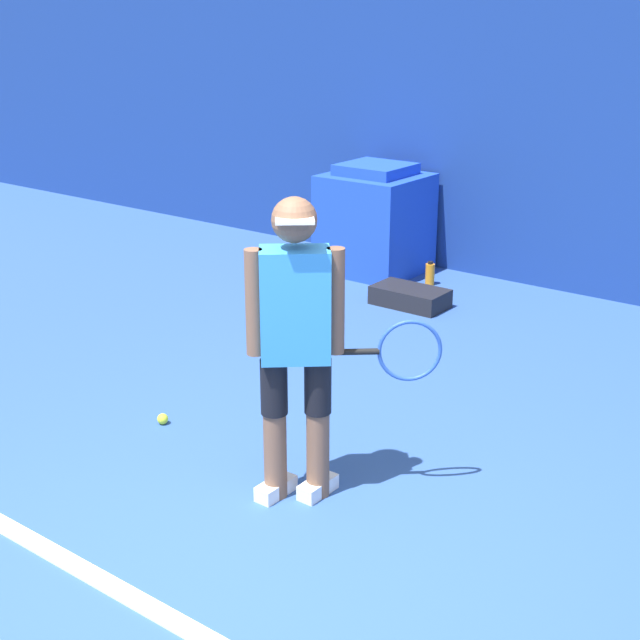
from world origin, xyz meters
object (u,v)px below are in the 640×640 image
tennis_player (298,339)px  tennis_ball (163,419)px  equipment_bag (410,297)px  covered_chair (375,221)px  water_bottle (430,274)px

tennis_player → tennis_ball: tennis_player is taller
tennis_ball → equipment_bag: size_ratio=0.11×
tennis_player → equipment_bag: 3.31m
tennis_player → covered_chair: size_ratio=1.54×
covered_chair → tennis_ball: bearing=-76.8°
tennis_ball → covered_chair: (-0.84, 3.55, 0.46)m
covered_chair → water_bottle: 0.78m
tennis_player → water_bottle: tennis_player is taller
tennis_ball → equipment_bag: equipment_bag is taller
water_bottle → tennis_player: bearing=-69.5°
tennis_player → tennis_ball: 1.46m
covered_chair → water_bottle: (0.67, -0.08, -0.39)m
covered_chair → water_bottle: bearing=-6.8°
water_bottle → tennis_ball: bearing=-87.3°
water_bottle → equipment_bag: bearing=-74.5°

